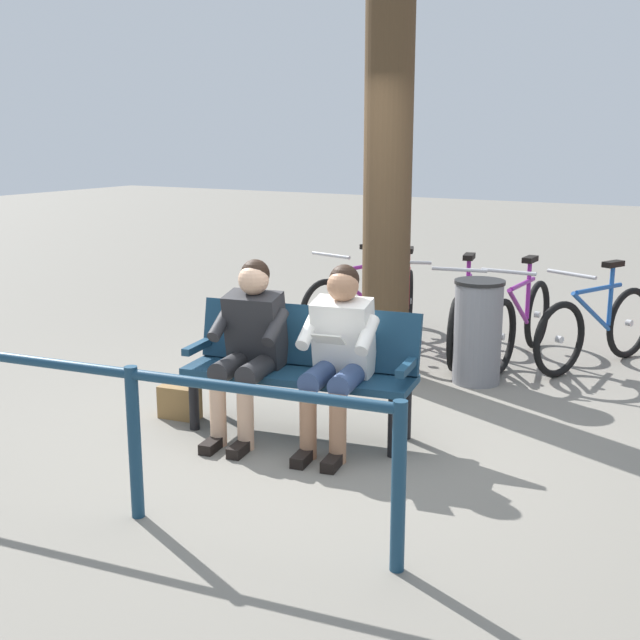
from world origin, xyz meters
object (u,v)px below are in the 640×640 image
at_px(litter_bin, 478,332).
at_px(bicycle_silver, 596,328).
at_px(bench, 303,360).
at_px(bicycle_red, 406,308).
at_px(handbag, 180,402).
at_px(tree_trunk, 387,188).
at_px(bicycle_orange, 464,318).
at_px(person_reading, 338,348).
at_px(bicycle_blue, 358,302).
at_px(person_companion, 249,340).
at_px(bicycle_green, 520,322).

distance_m(litter_bin, bicycle_silver, 1.23).
height_order(bench, bicycle_red, bicycle_red).
xyz_separation_m(handbag, bicycle_silver, (-2.35, -2.88, 0.24)).
relative_size(bench, bicycle_red, 1.04).
bearing_deg(tree_trunk, litter_bin, -167.42).
height_order(tree_trunk, bicycle_orange, tree_trunk).
bearing_deg(bicycle_red, person_reading, -6.32).
bearing_deg(bicycle_red, tree_trunk, -6.69).
height_order(bicycle_silver, bicycle_red, same).
xyz_separation_m(person_reading, handbag, (1.25, 0.12, -0.54)).
distance_m(tree_trunk, bicycle_blue, 1.85).
bearing_deg(handbag, person_reading, -174.30).
bearing_deg(person_reading, bench, -27.42).
bearing_deg(bicycle_silver, bicycle_orange, -55.43).
bearing_deg(tree_trunk, bicycle_red, -76.00).
distance_m(person_reading, handbag, 1.37).
bearing_deg(tree_trunk, handbag, 64.68).
distance_m(person_reading, bicycle_silver, 2.98).
relative_size(bench, litter_bin, 1.91).
xyz_separation_m(tree_trunk, bicycle_blue, (0.82, -1.10, -1.23)).
xyz_separation_m(person_reading, bicycle_blue, (1.25, -2.72, -0.31)).
xyz_separation_m(litter_bin, bicycle_silver, (-0.76, -0.96, -0.08)).
relative_size(person_reading, litter_bin, 1.38).
height_order(person_companion, handbag, person_companion).
bearing_deg(bicycle_blue, tree_trunk, 50.14).
xyz_separation_m(handbag, bicycle_red, (-0.56, -2.79, 0.24)).
distance_m(person_companion, bicycle_orange, 2.72).
xyz_separation_m(person_companion, handbag, (0.62, 0.02, -0.54)).
bearing_deg(litter_bin, handbag, 50.28).
relative_size(person_companion, bicycle_green, 0.71).
xyz_separation_m(litter_bin, bicycle_orange, (0.38, -0.74, -0.08)).
xyz_separation_m(person_companion, litter_bin, (-0.97, -1.89, -0.23)).
height_order(bicycle_green, bicycle_orange, same).
distance_m(bench, handbag, 1.01).
distance_m(bicycle_green, bicycle_red, 1.14).
xyz_separation_m(person_reading, litter_bin, (-0.34, -1.79, -0.23)).
distance_m(tree_trunk, bicycle_green, 1.83).
bearing_deg(bicycle_green, tree_trunk, -38.68).
bearing_deg(bicycle_silver, person_reading, 1.75).
bearing_deg(bicycle_green, bench, -15.50).
height_order(handbag, bicycle_blue, bicycle_blue).
height_order(person_reading, handbag, person_reading).
relative_size(person_reading, bicycle_green, 0.71).
relative_size(litter_bin, bicycle_silver, 0.55).
xyz_separation_m(person_companion, bicycle_silver, (-1.73, -2.86, -0.30)).
xyz_separation_m(bench, bicycle_red, (0.34, -2.55, -0.15)).
relative_size(person_companion, bicycle_red, 0.75).
xyz_separation_m(bicycle_orange, bicycle_blue, (1.20, -0.19, 0.00)).
bearing_deg(bicycle_green, bicycle_silver, 101.54).
xyz_separation_m(person_reading, bicycle_red, (0.68, -2.66, -0.31)).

